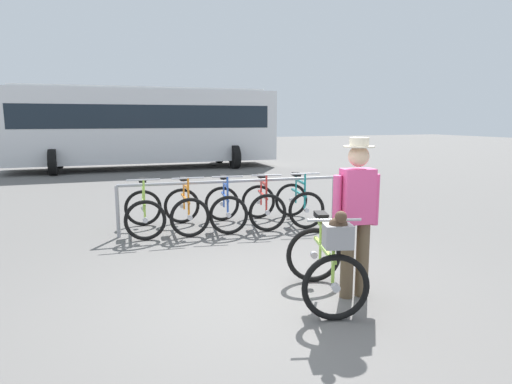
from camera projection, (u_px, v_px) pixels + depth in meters
ground_plane at (265, 301)px, 4.68m from camera, size 80.00×80.00×0.00m
bike_rack_rail at (233, 191)px, 7.63m from camera, size 3.89×0.42×0.88m
racked_bike_lime at (144, 212)px, 7.43m from camera, size 0.76×1.17×0.98m
racked_bike_orange at (186, 209)px, 7.63m from camera, size 0.75×1.16×0.97m
racked_bike_blue at (225, 207)px, 7.82m from camera, size 0.85×1.19×0.97m
racked_bike_red at (263, 205)px, 8.01m from camera, size 0.89×1.22×0.97m
racked_bike_teal at (299, 203)px, 8.21m from camera, size 0.86×1.20×0.97m
featured_bicycle at (327, 259)px, 4.54m from camera, size 0.95×1.25×1.09m
person_with_featured_bike at (357, 211)px, 4.66m from camera, size 0.53×0.32×1.72m
bus_distant at (145, 124)px, 17.06m from camera, size 10.10×3.68×3.08m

